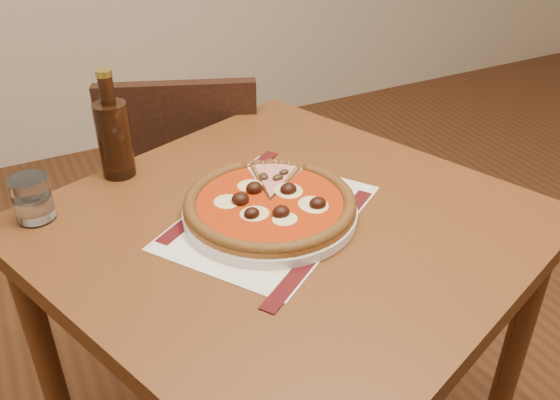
% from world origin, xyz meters
% --- Properties ---
extents(table, '(1.03, 1.03, 0.75)m').
position_xyz_m(table, '(-0.77, 1.01, 0.65)').
color(table, brown).
rests_on(table, ground).
extents(chair_far, '(0.51, 0.51, 0.83)m').
position_xyz_m(chair_far, '(-0.76, 1.64, 0.48)').
color(chair_far, black).
rests_on(chair_far, ground).
extents(placemat, '(0.47, 0.44, 0.00)m').
position_xyz_m(placemat, '(-0.79, 1.03, 0.75)').
color(placemat, white).
rests_on(placemat, table).
extents(plate, '(0.31, 0.31, 0.02)m').
position_xyz_m(plate, '(-0.79, 1.03, 0.76)').
color(plate, white).
rests_on(plate, placemat).
extents(pizza, '(0.31, 0.31, 0.04)m').
position_xyz_m(pizza, '(-0.79, 1.03, 0.78)').
color(pizza, '#AA6029').
rests_on(pizza, plate).
extents(ham_slice, '(0.12, 0.14, 0.02)m').
position_xyz_m(ham_slice, '(-0.73, 1.11, 0.78)').
color(ham_slice, '#AA6029').
rests_on(ham_slice, plate).
extents(water_glass, '(0.07, 0.07, 0.08)m').
position_xyz_m(water_glass, '(-1.17, 1.22, 0.79)').
color(water_glass, white).
rests_on(water_glass, table).
extents(bottle, '(0.07, 0.07, 0.22)m').
position_xyz_m(bottle, '(-0.99, 1.31, 0.84)').
color(bottle, '#331A0C').
rests_on(bottle, table).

